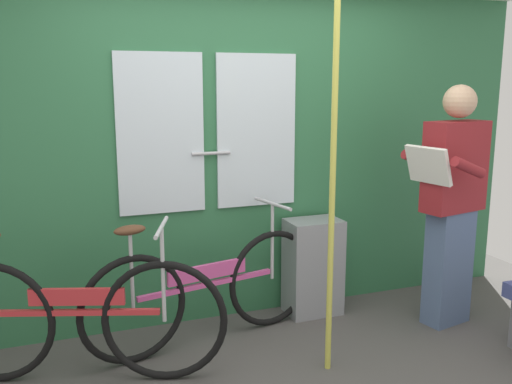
{
  "coord_description": "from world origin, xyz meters",
  "views": [
    {
      "loc": [
        -1.28,
        -2.51,
        1.75
      ],
      "look_at": [
        -0.0,
        0.89,
        1.02
      ],
      "focal_mm": 39.06,
      "sensor_mm": 36.0,
      "label": 1
    }
  ],
  "objects_px": {
    "passenger_reading_newspaper": "(452,201)",
    "trash_bin_by_wall": "(313,267)",
    "handrail_pole": "(333,177)",
    "bicycle_leaning_behind": "(207,290)",
    "bicycle_near_door": "(77,318)"
  },
  "relations": [
    {
      "from": "bicycle_leaning_behind",
      "to": "passenger_reading_newspaper",
      "type": "bearing_deg",
      "value": -21.74
    },
    {
      "from": "passenger_reading_newspaper",
      "to": "trash_bin_by_wall",
      "type": "relative_size",
      "value": 2.36
    },
    {
      "from": "trash_bin_by_wall",
      "to": "passenger_reading_newspaper",
      "type": "bearing_deg",
      "value": -31.15
    },
    {
      "from": "passenger_reading_newspaper",
      "to": "trash_bin_by_wall",
      "type": "distance_m",
      "value": 1.12
    },
    {
      "from": "bicycle_near_door",
      "to": "passenger_reading_newspaper",
      "type": "xyz_separation_m",
      "value": [
        2.56,
        -0.09,
        0.52
      ]
    },
    {
      "from": "bicycle_near_door",
      "to": "handrail_pole",
      "type": "bearing_deg",
      "value": 4.07
    },
    {
      "from": "bicycle_near_door",
      "to": "trash_bin_by_wall",
      "type": "height_order",
      "value": "bicycle_near_door"
    },
    {
      "from": "bicycle_near_door",
      "to": "passenger_reading_newspaper",
      "type": "height_order",
      "value": "passenger_reading_newspaper"
    },
    {
      "from": "bicycle_leaning_behind",
      "to": "passenger_reading_newspaper",
      "type": "relative_size",
      "value": 1.0
    },
    {
      "from": "bicycle_leaning_behind",
      "to": "trash_bin_by_wall",
      "type": "distance_m",
      "value": 0.92
    },
    {
      "from": "handrail_pole",
      "to": "trash_bin_by_wall",
      "type": "bearing_deg",
      "value": 70.23
    },
    {
      "from": "handrail_pole",
      "to": "bicycle_leaning_behind",
      "type": "bearing_deg",
      "value": 135.22
    },
    {
      "from": "trash_bin_by_wall",
      "to": "bicycle_leaning_behind",
      "type": "bearing_deg",
      "value": -167.14
    },
    {
      "from": "bicycle_near_door",
      "to": "handrail_pole",
      "type": "relative_size",
      "value": 0.69
    },
    {
      "from": "passenger_reading_newspaper",
      "to": "handrail_pole",
      "type": "height_order",
      "value": "handrail_pole"
    }
  ]
}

